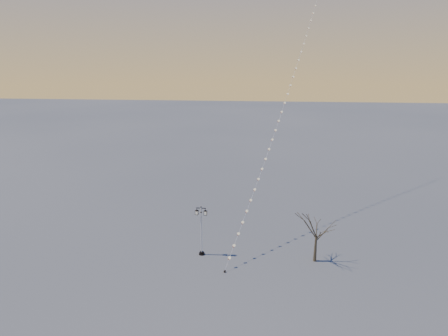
# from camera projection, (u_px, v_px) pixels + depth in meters

# --- Properties ---
(ground) EXTENTS (300.00, 300.00, 0.00)m
(ground) POSITION_uv_depth(u_px,v_px,m) (231.00, 270.00, 33.48)
(ground) COLOR #4F5050
(ground) RESTS_ON ground
(street_lamp) EXTENTS (1.19, 0.52, 4.70)m
(street_lamp) POSITION_uv_depth(u_px,v_px,m) (201.00, 228.00, 35.44)
(street_lamp) COLOR black
(street_lamp) RESTS_ON ground
(bare_tree) EXTENTS (2.74, 2.74, 4.54)m
(bare_tree) POSITION_uv_depth(u_px,v_px,m) (317.00, 228.00, 34.12)
(bare_tree) COLOR #3A3121
(bare_tree) RESTS_ON ground
(kite_train) EXTENTS (11.56, 31.11, 31.03)m
(kite_train) POSITION_uv_depth(u_px,v_px,m) (290.00, 78.00, 43.11)
(kite_train) COLOR black
(kite_train) RESTS_ON ground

